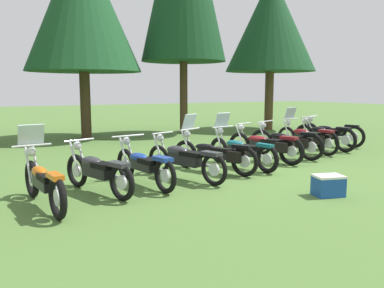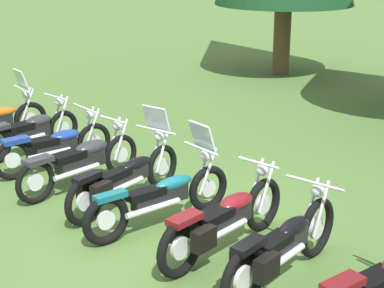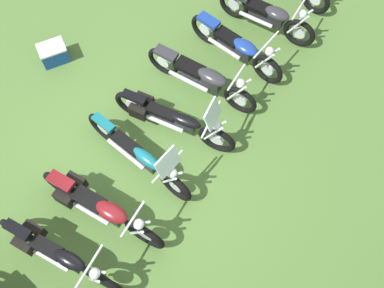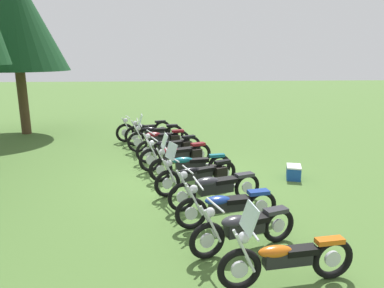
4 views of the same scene
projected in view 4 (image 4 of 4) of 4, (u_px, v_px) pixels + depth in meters
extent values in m
plane|color=#4C7033|center=(183.00, 179.00, 10.20)|extent=(80.00, 80.00, 0.00)
torus|color=black|center=(239.00, 269.00, 5.28)|extent=(0.19, 0.69, 0.68)
cylinder|color=silver|center=(239.00, 269.00, 5.28)|extent=(0.08, 0.26, 0.26)
torus|color=black|center=(333.00, 259.00, 5.56)|extent=(0.19, 0.69, 0.68)
cylinder|color=silver|center=(333.00, 259.00, 5.56)|extent=(0.08, 0.26, 0.26)
cube|color=black|center=(288.00, 258.00, 5.39)|extent=(0.27, 0.77, 0.22)
ellipsoid|color=#D16014|center=(275.00, 251.00, 5.32)|extent=(0.28, 0.56, 0.17)
cube|color=black|center=(301.00, 250.00, 5.41)|extent=(0.27, 0.52, 0.10)
cube|color=#D16014|center=(330.00, 241.00, 5.47)|extent=(0.21, 0.46, 0.08)
cylinder|color=silver|center=(246.00, 253.00, 5.15)|extent=(0.08, 0.34, 0.65)
cylinder|color=silver|center=(243.00, 249.00, 5.28)|extent=(0.08, 0.34, 0.65)
cylinder|color=silver|center=(250.00, 229.00, 5.15)|extent=(0.67, 0.12, 0.04)
sphere|color=silver|center=(244.00, 237.00, 5.16)|extent=(0.19, 0.19, 0.17)
cylinder|color=silver|center=(294.00, 258.00, 5.55)|extent=(0.17, 0.75, 0.08)
cube|color=silver|center=(249.00, 218.00, 5.10)|extent=(0.46, 0.20, 0.39)
torus|color=black|center=(207.00, 241.00, 6.12)|extent=(0.31, 0.67, 0.67)
cylinder|color=silver|center=(207.00, 241.00, 6.12)|extent=(0.13, 0.26, 0.25)
torus|color=black|center=(278.00, 225.00, 6.66)|extent=(0.31, 0.67, 0.67)
cylinder|color=silver|center=(278.00, 225.00, 6.66)|extent=(0.13, 0.26, 0.25)
cube|color=black|center=(245.00, 227.00, 6.36)|extent=(0.45, 0.76, 0.25)
ellipsoid|color=#2D2D33|center=(235.00, 221.00, 6.25)|extent=(0.44, 0.58, 0.19)
cube|color=black|center=(255.00, 219.00, 6.41)|extent=(0.41, 0.54, 0.10)
cube|color=#2D2D33|center=(276.00, 211.00, 6.56)|extent=(0.34, 0.49, 0.08)
cylinder|color=silver|center=(213.00, 226.00, 5.99)|extent=(0.15, 0.33, 0.65)
cylinder|color=silver|center=(208.00, 222.00, 6.15)|extent=(0.15, 0.33, 0.65)
cylinder|color=silver|center=(215.00, 205.00, 6.02)|extent=(0.63, 0.24, 0.04)
sphere|color=silver|center=(210.00, 212.00, 6.01)|extent=(0.22, 0.22, 0.17)
cylinder|color=silver|center=(248.00, 227.00, 6.58)|extent=(0.31, 0.71, 0.08)
torus|color=black|center=(191.00, 213.00, 7.16)|extent=(0.21, 0.68, 0.67)
cylinder|color=silver|center=(191.00, 213.00, 7.16)|extent=(0.09, 0.26, 0.26)
torus|color=black|center=(261.00, 206.00, 7.51)|extent=(0.21, 0.68, 0.67)
cylinder|color=silver|center=(261.00, 206.00, 7.51)|extent=(0.09, 0.26, 0.26)
cube|color=black|center=(227.00, 205.00, 7.31)|extent=(0.36, 0.78, 0.22)
ellipsoid|color=navy|center=(218.00, 200.00, 7.23)|extent=(0.38, 0.58, 0.17)
cube|color=black|center=(237.00, 200.00, 7.34)|extent=(0.35, 0.54, 0.10)
cube|color=navy|center=(258.00, 192.00, 7.42)|extent=(0.28, 0.47, 0.08)
cylinder|color=silver|center=(195.00, 201.00, 7.02)|extent=(0.10, 0.34, 0.65)
cylinder|color=silver|center=(193.00, 198.00, 7.19)|extent=(0.10, 0.34, 0.65)
cylinder|color=silver|center=(198.00, 183.00, 7.04)|extent=(0.76, 0.16, 0.04)
sphere|color=silver|center=(194.00, 189.00, 7.05)|extent=(0.20, 0.20, 0.17)
cylinder|color=silver|center=(232.00, 205.00, 7.51)|extent=(0.21, 0.75, 0.08)
torus|color=black|center=(182.00, 197.00, 7.99)|extent=(0.30, 0.67, 0.67)
cylinder|color=silver|center=(182.00, 197.00, 7.99)|extent=(0.13, 0.26, 0.26)
torus|color=black|center=(247.00, 187.00, 8.60)|extent=(0.30, 0.67, 0.67)
cylinder|color=silver|center=(247.00, 187.00, 8.60)|extent=(0.13, 0.26, 0.26)
cube|color=black|center=(216.00, 187.00, 8.26)|extent=(0.48, 0.86, 0.27)
ellipsoid|color=#2D2D33|center=(207.00, 182.00, 8.14)|extent=(0.46, 0.65, 0.21)
cube|color=black|center=(225.00, 180.00, 8.32)|extent=(0.43, 0.61, 0.10)
cube|color=#2D2D33|center=(245.00, 175.00, 8.49)|extent=(0.34, 0.48, 0.08)
cylinder|color=silver|center=(186.00, 186.00, 7.86)|extent=(0.15, 0.33, 0.65)
cylinder|color=silver|center=(183.00, 183.00, 8.02)|extent=(0.15, 0.33, 0.65)
cylinder|color=silver|center=(188.00, 169.00, 7.89)|extent=(0.60, 0.23, 0.04)
sphere|color=silver|center=(184.00, 175.00, 7.88)|extent=(0.21, 0.21, 0.17)
cylinder|color=silver|center=(220.00, 188.00, 8.49)|extent=(0.33, 0.81, 0.08)
torus|color=black|center=(167.00, 183.00, 8.81)|extent=(0.38, 0.68, 0.70)
cylinder|color=silver|center=(167.00, 183.00, 8.81)|extent=(0.16, 0.26, 0.27)
torus|color=black|center=(225.00, 173.00, 9.58)|extent=(0.38, 0.68, 0.70)
cylinder|color=silver|center=(225.00, 173.00, 9.58)|extent=(0.16, 0.26, 0.27)
cube|color=black|center=(197.00, 175.00, 9.17)|extent=(0.50, 0.83, 0.22)
ellipsoid|color=black|center=(189.00, 171.00, 9.03)|extent=(0.44, 0.63, 0.17)
cube|color=black|center=(205.00, 169.00, 9.25)|extent=(0.41, 0.59, 0.10)
cube|color=black|center=(222.00, 162.00, 9.46)|extent=(0.32, 0.47, 0.08)
cylinder|color=silver|center=(170.00, 172.00, 8.71)|extent=(0.18, 0.32, 0.65)
cylinder|color=silver|center=(168.00, 171.00, 8.82)|extent=(0.18, 0.32, 0.65)
cylinder|color=silver|center=(172.00, 158.00, 8.72)|extent=(0.71, 0.34, 0.04)
sphere|color=silver|center=(169.00, 163.00, 8.71)|extent=(0.22, 0.22, 0.17)
cylinder|color=silver|center=(201.00, 175.00, 9.37)|extent=(0.41, 0.79, 0.08)
cube|color=silver|center=(171.00, 151.00, 8.67)|extent=(0.46, 0.32, 0.39)
cube|color=black|center=(221.00, 172.00, 9.35)|extent=(0.26, 0.35, 0.26)
cube|color=black|center=(216.00, 169.00, 9.58)|extent=(0.26, 0.35, 0.26)
torus|color=black|center=(161.00, 170.00, 9.87)|extent=(0.22, 0.69, 0.68)
cylinder|color=silver|center=(161.00, 170.00, 9.87)|extent=(0.09, 0.26, 0.25)
torus|color=black|center=(219.00, 166.00, 10.24)|extent=(0.22, 0.69, 0.68)
cylinder|color=silver|center=(219.00, 166.00, 10.24)|extent=(0.09, 0.26, 0.25)
cube|color=black|center=(191.00, 164.00, 10.03)|extent=(0.30, 0.86, 0.23)
ellipsoid|color=#14606B|center=(182.00, 160.00, 9.95)|extent=(0.31, 0.62, 0.18)
cube|color=black|center=(199.00, 160.00, 10.06)|extent=(0.29, 0.59, 0.10)
cube|color=#14606B|center=(217.00, 156.00, 10.15)|extent=(0.22, 0.46, 0.08)
cylinder|color=silver|center=(163.00, 160.00, 9.75)|extent=(0.10, 0.34, 0.65)
cylinder|color=silver|center=(162.00, 159.00, 9.87)|extent=(0.10, 0.34, 0.65)
cylinder|color=silver|center=(165.00, 148.00, 9.75)|extent=(0.71, 0.15, 0.04)
sphere|color=silver|center=(162.00, 152.00, 9.76)|extent=(0.19, 0.19, 0.17)
cylinder|color=silver|center=(196.00, 166.00, 10.20)|extent=(0.21, 0.84, 0.08)
cube|color=silver|center=(164.00, 141.00, 9.70)|extent=(0.46, 0.22, 0.39)
torus|color=black|center=(151.00, 160.00, 10.72)|extent=(0.34, 0.73, 0.73)
cylinder|color=silver|center=(151.00, 160.00, 10.72)|extent=(0.14, 0.28, 0.28)
torus|color=black|center=(200.00, 154.00, 11.34)|extent=(0.34, 0.73, 0.73)
cylinder|color=silver|center=(200.00, 154.00, 11.34)|extent=(0.14, 0.28, 0.28)
cube|color=black|center=(176.00, 154.00, 11.00)|extent=(0.48, 0.84, 0.23)
ellipsoid|color=maroon|center=(169.00, 150.00, 10.89)|extent=(0.46, 0.64, 0.18)
cube|color=black|center=(183.00, 150.00, 11.06)|extent=(0.43, 0.60, 0.10)
cube|color=maroon|center=(198.00, 144.00, 11.22)|extent=(0.34, 0.49, 0.08)
cylinder|color=silver|center=(153.00, 151.00, 10.59)|extent=(0.15, 0.33, 0.65)
cylinder|color=silver|center=(151.00, 150.00, 10.75)|extent=(0.15, 0.33, 0.65)
cylinder|color=silver|center=(155.00, 139.00, 10.62)|extent=(0.60, 0.24, 0.04)
sphere|color=silver|center=(152.00, 143.00, 10.61)|extent=(0.22, 0.22, 0.17)
cylinder|color=silver|center=(180.00, 155.00, 11.22)|extent=(0.34, 0.79, 0.08)
cube|color=black|center=(197.00, 153.00, 11.07)|extent=(0.24, 0.35, 0.26)
cube|color=black|center=(192.00, 151.00, 11.40)|extent=(0.24, 0.35, 0.26)
torus|color=black|center=(147.00, 152.00, 11.59)|extent=(0.37, 0.75, 0.76)
cylinder|color=silver|center=(147.00, 152.00, 11.59)|extent=(0.15, 0.29, 0.30)
torus|color=black|center=(191.00, 147.00, 12.23)|extent=(0.37, 0.75, 0.76)
cylinder|color=silver|center=(191.00, 147.00, 12.23)|extent=(0.15, 0.29, 0.30)
cube|color=black|center=(169.00, 146.00, 11.89)|extent=(0.45, 0.79, 0.22)
ellipsoid|color=black|center=(163.00, 143.00, 11.77)|extent=(0.42, 0.60, 0.17)
cube|color=black|center=(175.00, 143.00, 11.95)|extent=(0.39, 0.56, 0.10)
cube|color=black|center=(189.00, 137.00, 12.11)|extent=(0.32, 0.47, 0.08)
cylinder|color=silver|center=(149.00, 143.00, 11.48)|extent=(0.16, 0.33, 0.65)
cylinder|color=silver|center=(148.00, 142.00, 11.61)|extent=(0.16, 0.33, 0.65)
cylinder|color=silver|center=(151.00, 132.00, 11.50)|extent=(0.73, 0.31, 0.04)
sphere|color=silver|center=(148.00, 136.00, 11.49)|extent=(0.22, 0.22, 0.17)
cylinder|color=silver|center=(173.00, 147.00, 12.08)|extent=(0.35, 0.75, 0.08)
cube|color=black|center=(187.00, 146.00, 11.99)|extent=(0.24, 0.35, 0.26)
cube|color=black|center=(184.00, 144.00, 12.26)|extent=(0.24, 0.35, 0.26)
torus|color=black|center=(138.00, 142.00, 12.89)|extent=(0.20, 0.75, 0.75)
cylinder|color=silver|center=(138.00, 142.00, 12.89)|extent=(0.09, 0.30, 0.29)
torus|color=black|center=(180.00, 140.00, 13.20)|extent=(0.20, 0.75, 0.75)
cylinder|color=silver|center=(180.00, 140.00, 13.20)|extent=(0.09, 0.30, 0.29)
cube|color=black|center=(159.00, 138.00, 13.02)|extent=(0.33, 0.79, 0.24)
ellipsoid|color=maroon|center=(153.00, 135.00, 12.94)|extent=(0.35, 0.58, 0.19)
cube|color=black|center=(165.00, 135.00, 13.03)|extent=(0.33, 0.54, 0.10)
cube|color=maroon|center=(178.00, 131.00, 13.09)|extent=(0.26, 0.46, 0.08)
cylinder|color=silver|center=(139.00, 135.00, 12.75)|extent=(0.09, 0.34, 0.65)
cylinder|color=silver|center=(139.00, 134.00, 12.91)|extent=(0.09, 0.34, 0.65)
cylinder|color=silver|center=(141.00, 125.00, 12.76)|extent=(0.73, 0.14, 0.04)
sphere|color=silver|center=(139.00, 128.00, 12.77)|extent=(0.19, 0.19, 0.17)
cylinder|color=silver|center=(163.00, 140.00, 13.20)|extent=(0.18, 0.77, 0.08)
cube|color=silver|center=(140.00, 120.00, 12.72)|extent=(0.46, 0.21, 0.39)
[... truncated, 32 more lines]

